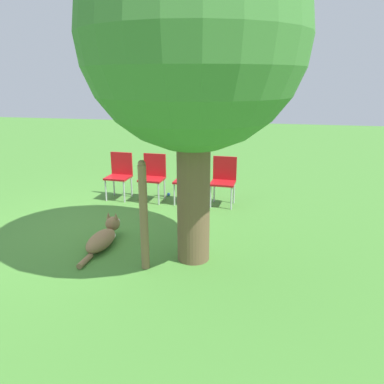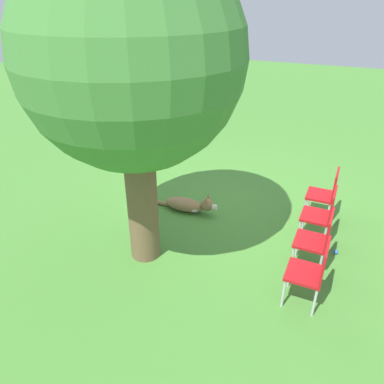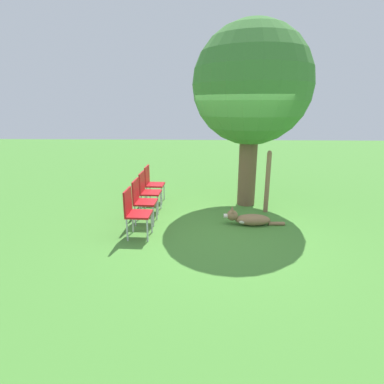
% 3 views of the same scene
% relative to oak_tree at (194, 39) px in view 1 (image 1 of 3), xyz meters
% --- Properties ---
extents(ground_plane, '(30.00, 30.00, 0.00)m').
position_rel_oak_tree_xyz_m(ground_plane, '(-0.60, -1.55, -2.69)').
color(ground_plane, '#478433').
extents(oak_tree, '(2.59, 2.59, 4.02)m').
position_rel_oak_tree_xyz_m(oak_tree, '(0.00, 0.00, 0.00)').
color(oak_tree, brown).
rests_on(oak_tree, ground_plane).
extents(dog, '(1.21, 0.30, 0.38)m').
position_rel_oak_tree_xyz_m(dog, '(-0.12, -1.33, -2.57)').
color(dog, olive).
rests_on(dog, ground_plane).
extents(fence_post, '(0.10, 0.10, 1.38)m').
position_rel_oak_tree_xyz_m(fence_post, '(0.37, -0.53, -2.00)').
color(fence_post, '#846647').
rests_on(fence_post, ground_plane).
extents(red_chair_0, '(0.43, 0.45, 0.89)m').
position_rel_oak_tree_xyz_m(red_chair_0, '(-2.26, -1.94, -2.18)').
color(red_chair_0, '#B21419').
rests_on(red_chair_0, ground_plane).
extents(red_chair_1, '(0.43, 0.45, 0.89)m').
position_rel_oak_tree_xyz_m(red_chair_1, '(-2.27, -1.26, -2.18)').
color(red_chair_1, '#B21419').
rests_on(red_chair_1, ground_plane).
extents(red_chair_2, '(0.43, 0.45, 0.89)m').
position_rel_oak_tree_xyz_m(red_chair_2, '(-2.28, -0.59, -2.18)').
color(red_chair_2, '#B21419').
rests_on(red_chair_2, ground_plane).
extents(red_chair_3, '(0.43, 0.45, 0.89)m').
position_rel_oak_tree_xyz_m(red_chair_3, '(-2.28, 0.09, -2.18)').
color(red_chair_3, '#B21419').
rests_on(red_chair_3, ground_plane).
extents(tennis_ball, '(0.07, 0.07, 0.07)m').
position_rel_oak_tree_xyz_m(tennis_ball, '(-2.55, -1.04, -2.66)').
color(tennis_ball, blue).
rests_on(tennis_ball, ground_plane).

